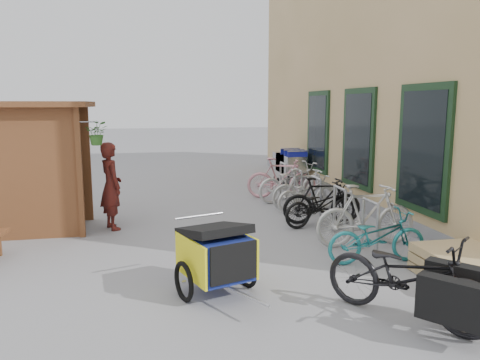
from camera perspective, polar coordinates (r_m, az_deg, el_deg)
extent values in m
plane|color=gray|center=(7.14, -1.60, -10.00)|extent=(80.00, 80.00, 0.00)
cube|color=tan|center=(13.56, 23.67, 13.35)|extent=(6.00, 13.00, 7.00)
cube|color=gray|center=(12.30, 11.41, -1.25)|extent=(0.18, 13.00, 0.30)
cube|color=black|center=(8.53, 21.41, 3.55)|extent=(0.06, 1.50, 2.20)
cube|color=black|center=(8.52, 21.24, 3.55)|extent=(0.02, 1.25, 1.95)
cube|color=black|center=(10.71, 14.20, 4.94)|extent=(0.06, 1.50, 2.20)
cube|color=black|center=(10.70, 14.06, 4.94)|extent=(0.02, 1.25, 1.95)
cube|color=black|center=(13.01, 9.47, 5.82)|extent=(0.06, 1.50, 2.20)
cube|color=black|center=(13.00, 9.34, 5.82)|extent=(0.02, 1.25, 1.95)
cube|color=brown|center=(8.66, -18.96, 0.76)|extent=(0.09, 0.09, 2.30)
cube|color=brown|center=(9.94, -17.99, 1.85)|extent=(0.09, 0.09, 2.30)
cube|color=brown|center=(8.86, -24.71, 0.59)|extent=(1.80, 0.05, 2.30)
cube|color=brown|center=(10.06, -23.11, 1.64)|extent=(1.80, 0.05, 2.30)
cube|color=brown|center=(9.38, -24.34, 8.42)|extent=(2.15, 1.65, 0.10)
cube|color=brown|center=(9.54, -24.93, -0.38)|extent=(1.30, 1.15, 0.04)
cube|color=brown|center=(9.46, -25.18, 3.20)|extent=(1.30, 1.15, 0.04)
cylinder|color=#A5A8AD|center=(8.56, -18.08, 6.77)|extent=(0.36, 0.02, 0.02)
imported|color=#326724|center=(8.55, -17.01, 5.48)|extent=(0.38, 0.33, 0.42)
cylinder|color=#A5A8AD|center=(7.51, 16.39, -6.05)|extent=(0.05, 0.05, 0.84)
cylinder|color=#A5A8AD|center=(7.94, 14.72, -5.15)|extent=(0.05, 0.05, 0.84)
cylinder|color=#A5A8AD|center=(7.63, 15.67, -2.54)|extent=(0.05, 0.50, 0.05)
cylinder|color=#A5A8AD|center=(8.56, 12.68, -4.04)|extent=(0.05, 0.05, 0.84)
cylinder|color=#A5A8AD|center=(9.00, 11.39, -3.33)|extent=(0.05, 0.05, 0.84)
cylinder|color=#A5A8AD|center=(8.70, 12.11, -0.98)|extent=(0.05, 0.50, 0.05)
cylinder|color=#A5A8AD|center=(9.64, 9.79, -2.45)|extent=(0.05, 0.05, 0.84)
cylinder|color=#A5A8AD|center=(10.10, 8.78, -1.89)|extent=(0.05, 0.05, 0.84)
cylinder|color=#A5A8AD|center=(9.79, 9.34, 0.24)|extent=(0.05, 0.50, 0.05)
cylinder|color=#A5A8AD|center=(10.74, 7.50, -1.19)|extent=(0.05, 0.05, 0.84)
cylinder|color=#A5A8AD|center=(11.21, 6.68, -0.74)|extent=(0.05, 0.05, 0.84)
cylinder|color=#A5A8AD|center=(10.91, 7.13, 1.21)|extent=(0.05, 0.50, 0.05)
cylinder|color=#A5A8AD|center=(11.87, 5.64, -0.16)|extent=(0.05, 0.05, 0.84)
cylinder|color=#A5A8AD|center=(12.34, 4.97, 0.21)|extent=(0.05, 0.05, 0.84)
cylinder|color=#A5A8AD|center=(12.04, 5.33, 2.00)|extent=(0.05, 0.50, 0.05)
cube|color=tan|center=(7.06, 25.81, -10.59)|extent=(1.00, 1.20, 0.12)
cube|color=tan|center=(7.01, 25.89, -9.51)|extent=(1.00, 1.20, 0.12)
cube|color=tan|center=(6.97, 25.97, -8.42)|extent=(1.00, 1.20, 0.12)
cube|color=silver|center=(13.63, 6.43, 1.89)|extent=(0.57, 0.88, 0.54)
cube|color=#161B95|center=(13.17, 7.04, 3.20)|extent=(0.57, 0.04, 0.19)
cylinder|color=silver|center=(13.13, 7.09, 3.50)|extent=(0.60, 0.04, 0.04)
cylinder|color=black|center=(13.31, 5.93, -0.71)|extent=(0.04, 0.12, 0.12)
cube|color=silver|center=(13.97, 5.98, 2.08)|extent=(0.57, 0.88, 0.54)
cube|color=#161B95|center=(13.51, 6.56, 3.36)|extent=(0.57, 0.04, 0.19)
cylinder|color=silver|center=(13.47, 6.61, 3.66)|extent=(0.60, 0.04, 0.04)
cylinder|color=black|center=(13.65, 5.48, -0.45)|extent=(0.04, 0.12, 0.12)
cube|color=silver|center=(14.31, 5.55, 2.26)|extent=(0.57, 0.88, 0.54)
cube|color=#161B95|center=(13.85, 6.11, 3.52)|extent=(0.57, 0.04, 0.19)
cylinder|color=silver|center=(13.82, 6.15, 3.80)|extent=(0.60, 0.04, 0.04)
cylinder|color=black|center=(13.99, 5.05, -0.20)|extent=(0.04, 0.12, 0.12)
cube|color=navy|center=(5.91, -2.94, -9.11)|extent=(0.90, 1.03, 0.51)
cube|color=yellow|center=(5.77, -6.05, -9.62)|extent=(0.31, 0.83, 0.51)
cube|color=yellow|center=(6.07, 0.00, -8.60)|extent=(0.31, 0.83, 0.51)
cube|color=black|center=(5.52, -0.76, -10.09)|extent=(0.59, 0.23, 0.46)
cube|color=black|center=(5.87, -3.21, -6.13)|extent=(0.95, 1.01, 0.25)
torus|color=black|center=(5.82, -6.88, -12.20)|extent=(0.22, 0.49, 0.50)
torus|color=black|center=(6.20, 0.77, -10.78)|extent=(0.22, 0.49, 0.50)
cylinder|color=#B7B7BC|center=(5.40, 0.78, -13.90)|extent=(0.27, 0.71, 0.03)
cylinder|color=#B7B7BC|center=(6.21, -4.99, -4.38)|extent=(0.67, 0.26, 0.03)
imported|color=black|center=(5.50, 19.64, -11.08)|extent=(1.66, 1.89, 0.99)
cube|color=black|center=(5.14, 24.41, -13.38)|extent=(0.54, 0.62, 0.45)
cube|color=black|center=(5.61, 24.93, -11.49)|extent=(0.54, 0.62, 0.45)
cube|color=#C54112|center=(5.36, 24.72, -11.89)|extent=(0.20, 0.22, 0.12)
imported|color=maroon|center=(9.13, -15.45, -0.71)|extent=(0.60, 0.71, 1.65)
imported|color=teal|center=(7.29, 16.34, -6.66)|extent=(1.54, 0.55, 0.80)
imported|color=beige|center=(8.06, 15.10, -4.17)|extent=(1.76, 0.52, 1.06)
imported|color=black|center=(9.19, 9.86, -3.09)|extent=(1.63, 0.82, 0.82)
imported|color=black|center=(9.37, 9.97, -2.49)|extent=(1.60, 0.61, 0.94)
imported|color=beige|center=(10.41, 8.10, -1.64)|extent=(1.62, 0.97, 0.80)
imported|color=beige|center=(10.62, 7.82, -1.07)|extent=(1.59, 0.62, 0.93)
imported|color=beige|center=(11.42, 6.35, -0.24)|extent=(1.93, 1.06, 0.96)
imported|color=#CE858F|center=(11.72, 5.06, 0.20)|extent=(1.78, 0.99, 1.03)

